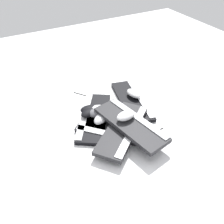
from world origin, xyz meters
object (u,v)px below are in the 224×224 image
keyboard_0 (117,130)px  mouse_6 (89,112)px  mouse_0 (90,109)px  mouse_2 (93,113)px  mouse_5 (96,109)px  keyboard_3 (123,129)px  mouse_3 (126,115)px  mouse_1 (134,93)px  keyboard_2 (94,117)px  mouse_4 (101,118)px  keyboard_4 (131,124)px  keyboard_1 (132,101)px

keyboard_0 → mouse_6: size_ratio=3.83×
keyboard_0 → mouse_0: (-0.20, -0.07, 0.04)m
mouse_2 → mouse_5: size_ratio=1.00×
keyboard_3 → mouse_3: 0.08m
keyboard_3 → mouse_3: size_ratio=3.96×
mouse_1 → mouse_5: bearing=-91.8°
keyboard_2 → mouse_1: size_ratio=4.09×
mouse_3 → mouse_4: (-0.11, -0.09, -0.06)m
keyboard_4 → mouse_6: (-0.22, -0.14, -0.02)m
keyboard_0 → mouse_2: bearing=-157.5°
mouse_2 → mouse_6: bearing=-178.2°
keyboard_0 → mouse_5: size_ratio=3.83×
keyboard_3 → mouse_2: size_ratio=3.96×
mouse_0 → mouse_4: (0.11, 0.02, 0.00)m
mouse_0 → mouse_6: 0.03m
mouse_0 → mouse_1: 0.31m
keyboard_0 → mouse_4: (-0.10, -0.05, 0.04)m
keyboard_0 → keyboard_3: bearing=26.7°
keyboard_2 → mouse_5: 0.05m
keyboard_0 → keyboard_4: keyboard_4 is taller
mouse_2 → keyboard_2: bearing=85.7°
keyboard_0 → mouse_2: size_ratio=3.83×
mouse_1 → mouse_5: (0.03, -0.28, 0.00)m
keyboard_4 → mouse_6: size_ratio=4.19×
mouse_1 → mouse_6: 0.33m
mouse_3 → keyboard_1: bearing=43.6°
keyboard_0 → mouse_1: (-0.22, 0.25, 0.04)m
keyboard_1 → mouse_0: size_ratio=4.21×
mouse_1 → mouse_6: same height
keyboard_3 → mouse_0: size_ratio=3.96×
mouse_0 → mouse_3: size_ratio=1.00×
keyboard_3 → mouse_2: (-0.20, -0.08, 0.01)m
mouse_3 → mouse_6: bearing=119.0°
keyboard_1 → mouse_0: mouse_0 is taller
mouse_6 → keyboard_2: bearing=-35.7°
keyboard_3 → mouse_0: 0.25m
mouse_4 → mouse_1: bearing=171.1°
mouse_1 → mouse_4: bearing=-76.3°
keyboard_0 → mouse_6: mouse_6 is taller
mouse_1 → mouse_6: (0.04, -0.33, 0.00)m
keyboard_1 → keyboard_3: keyboard_3 is taller
keyboard_2 → mouse_5: mouse_5 is taller
keyboard_2 → mouse_3: 0.23m
keyboard_2 → keyboard_1: bearing=96.1°
mouse_5 → mouse_6: same height
mouse_2 → mouse_6: size_ratio=1.00×
keyboard_2 → keyboard_3: bearing=21.8°
keyboard_2 → mouse_1: 0.31m
mouse_1 → mouse_3: mouse_3 is taller
keyboard_0 → keyboard_2: same height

